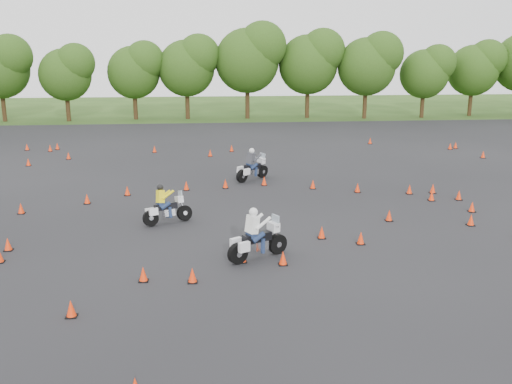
{
  "coord_description": "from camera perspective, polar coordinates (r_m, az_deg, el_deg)",
  "views": [
    {
      "loc": [
        -2.28,
        -18.89,
        6.95
      ],
      "look_at": [
        0.0,
        4.0,
        1.2
      ],
      "focal_mm": 40.0,
      "sensor_mm": 36.0,
      "label": 1
    }
  ],
  "objects": [
    {
      "name": "rider_white",
      "position": [
        19.35,
        0.2,
        -4.11
      ],
      "size": [
        2.43,
        1.83,
        1.84
      ],
      "primitive_type": null,
      "rotation": [
        0.0,
        0.0,
        0.53
      ],
      "color": "white",
      "rests_on": "ground"
    },
    {
      "name": "ground",
      "position": [
        20.26,
        1.13,
        -6.03
      ],
      "size": [
        140.0,
        140.0,
        0.0
      ],
      "primitive_type": "plane",
      "color": "#2D5119",
      "rests_on": "ground"
    },
    {
      "name": "treeline",
      "position": [
        54.2,
        -1.79,
        11.48
      ],
      "size": [
        86.89,
        32.13,
        10.53
      ],
      "color": "#294814",
      "rests_on": "ground"
    },
    {
      "name": "rider_grey",
      "position": [
        31.13,
        -0.41,
        2.84
      ],
      "size": [
        2.23,
        2.1,
        1.81
      ],
      "primitive_type": null,
      "rotation": [
        0.0,
        0.0,
        0.73
      ],
      "color": "#37383E",
      "rests_on": "ground"
    },
    {
      "name": "traffic_cones",
      "position": [
        25.78,
        -0.78,
        -1.08
      ],
      "size": [
        36.0,
        33.19,
        0.45
      ],
      "color": "#FF340A",
      "rests_on": "asphalt_pad"
    },
    {
      "name": "asphalt_pad",
      "position": [
        25.94,
        -0.44,
        -1.5
      ],
      "size": [
        62.0,
        62.0,
        0.0
      ],
      "primitive_type": "plane",
      "color": "black",
      "rests_on": "ground"
    },
    {
      "name": "rider_yellow",
      "position": [
        23.51,
        -8.79,
        -1.23
      ],
      "size": [
        2.2,
        1.51,
        1.64
      ],
      "primitive_type": null,
      "rotation": [
        0.0,
        0.0,
        0.45
      ],
      "color": "yellow",
      "rests_on": "ground"
    }
  ]
}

